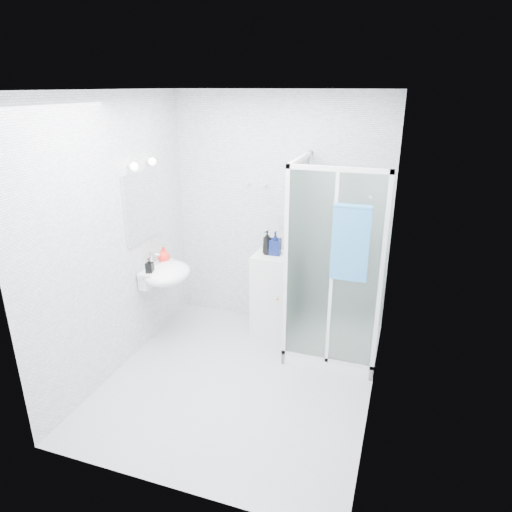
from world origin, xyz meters
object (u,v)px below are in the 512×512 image
(wall_basin, at_px, (165,273))
(soap_dispenser_orange, at_px, (164,254))
(shampoo_bottle_b, at_px, (275,243))
(storage_cabinet, at_px, (272,294))
(soap_dispenser_black, at_px, (150,265))
(hand_towel, at_px, (351,241))
(shower_enclosure, at_px, (327,314))
(shampoo_bottle_a, at_px, (267,242))

(wall_basin, height_order, soap_dispenser_orange, soap_dispenser_orange)
(shampoo_bottle_b, bearing_deg, storage_cabinet, -157.11)
(soap_dispenser_black, bearing_deg, storage_cabinet, 34.19)
(hand_towel, bearing_deg, wall_basin, 177.42)
(hand_towel, height_order, soap_dispenser_orange, hand_towel)
(shampoo_bottle_b, height_order, soap_dispenser_black, shampoo_bottle_b)
(shower_enclosure, xyz_separation_m, soap_dispenser_black, (-1.72, -0.48, 0.49))
(shower_enclosure, bearing_deg, soap_dispenser_orange, -174.34)
(shampoo_bottle_a, height_order, soap_dispenser_orange, shampoo_bottle_a)
(hand_towel, height_order, shampoo_bottle_a, hand_towel)
(shower_enclosure, xyz_separation_m, shampoo_bottle_a, (-0.72, 0.24, 0.61))
(shower_enclosure, relative_size, shampoo_bottle_b, 7.89)
(shampoo_bottle_a, xyz_separation_m, soap_dispenser_black, (-1.01, -0.72, -0.12))
(shower_enclosure, relative_size, storage_cabinet, 2.15)
(shower_enclosure, height_order, hand_towel, shower_enclosure)
(wall_basin, xyz_separation_m, hand_towel, (1.88, -0.09, 0.58))
(soap_dispenser_black, bearing_deg, shampoo_bottle_b, 33.91)
(soap_dispenser_orange, bearing_deg, wall_basin, -59.51)
(shower_enclosure, height_order, wall_basin, shower_enclosure)
(shower_enclosure, distance_m, soap_dispenser_black, 1.86)
(storage_cabinet, xyz_separation_m, shampoo_bottle_a, (-0.06, -0.00, 0.60))
(shower_enclosure, relative_size, hand_towel, 2.92)
(soap_dispenser_black, bearing_deg, wall_basin, 67.49)
(storage_cabinet, xyz_separation_m, soap_dispenser_black, (-1.06, -0.72, 0.48))
(wall_basin, bearing_deg, shower_enclosure, 10.81)
(shower_enclosure, height_order, soap_dispenser_orange, shower_enclosure)
(soap_dispenser_black, bearing_deg, shower_enclosure, 15.64)
(shower_enclosure, height_order, shampoo_bottle_a, shower_enclosure)
(storage_cabinet, height_order, shampoo_bottle_b, shampoo_bottle_b)
(wall_basin, height_order, soap_dispenser_black, soap_dispenser_black)
(wall_basin, xyz_separation_m, storage_cabinet, (1.00, 0.56, -0.33))
(wall_basin, distance_m, soap_dispenser_black, 0.23)
(wall_basin, bearing_deg, hand_towel, -2.58)
(shampoo_bottle_b, height_order, soap_dispenser_orange, shampoo_bottle_b)
(shampoo_bottle_a, bearing_deg, hand_towel, -34.08)
(storage_cabinet, height_order, soap_dispenser_black, soap_dispenser_black)
(hand_towel, height_order, shampoo_bottle_b, hand_towel)
(storage_cabinet, distance_m, shampoo_bottle_b, 0.59)
(shower_enclosure, distance_m, wall_basin, 1.72)
(storage_cabinet, bearing_deg, soap_dispenser_orange, -157.14)
(storage_cabinet, xyz_separation_m, hand_towel, (0.89, -0.64, 0.92))
(wall_basin, relative_size, shampoo_bottle_a, 2.15)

